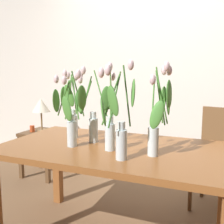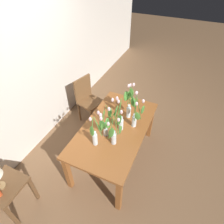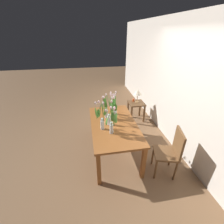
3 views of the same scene
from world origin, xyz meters
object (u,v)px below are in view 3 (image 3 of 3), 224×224
tulip_vase_5 (101,119)px  dining_table (114,127)px  tulip_vase_0 (106,108)px  side_table (136,106)px  tulip_vase_3 (114,110)px  tulip_vase_2 (115,106)px  table_lamp (138,92)px  tulip_vase_4 (112,123)px  dining_chair (171,150)px  tulip_vase_1 (110,116)px  pillar_candle (133,100)px

tulip_vase_5 → dining_table: bearing=117.6°
tulip_vase_0 → side_table: bearing=134.9°
tulip_vase_0 → tulip_vase_3: size_ratio=0.98×
dining_table → tulip_vase_2: bearing=166.7°
tulip_vase_0 → table_lamp: 1.48m
tulip_vase_4 → dining_table: bearing=163.7°
tulip_vase_2 → tulip_vase_5: bearing=-34.0°
dining_table → dining_chair: bearing=51.8°
tulip_vase_0 → tulip_vase_5: 0.43m
dining_table → tulip_vase_4: size_ratio=2.75×
tulip_vase_4 → table_lamp: 1.95m
tulip_vase_0 → dining_chair: bearing=45.8°
tulip_vase_1 → dining_chair: (0.70, 0.97, -0.41)m
dining_table → dining_chair: dining_chair is taller
dining_chair → side_table: size_ratio=1.69×
dining_table → pillar_candle: 1.64m
tulip_vase_0 → tulip_vase_4: bearing=1.2°
dining_table → tulip_vase_0: tulip_vase_0 is taller
tulip_vase_0 → tulip_vase_3: tulip_vase_3 is taller
tulip_vase_4 → dining_chair: size_ratio=0.62×
tulip_vase_2 → dining_chair: size_ratio=0.58×
tulip_vase_1 → tulip_vase_4: bearing=-4.1°
tulip_vase_1 → tulip_vase_5: (0.14, -0.19, 0.03)m
side_table → tulip_vase_1: bearing=-37.4°
tulip_vase_2 → table_lamp: tulip_vase_2 is taller
tulip_vase_1 → tulip_vase_3: (-0.20, 0.12, 0.01)m
dining_table → table_lamp: 1.63m
dining_table → tulip_vase_5: bearing=-62.4°
tulip_vase_0 → tulip_vase_5: tulip_vase_5 is taller
tulip_vase_3 → dining_chair: size_ratio=0.62×
tulip_vase_1 → tulip_vase_3: bearing=147.8°
tulip_vase_4 → tulip_vase_5: size_ratio=0.99×
tulip_vase_3 → dining_table: bearing=-14.4°
tulip_vase_0 → pillar_candle: (-1.13, 0.96, -0.38)m
tulip_vase_5 → side_table: size_ratio=1.07×
tulip_vase_1 → dining_chair: bearing=53.9°
tulip_vase_2 → side_table: (-0.91, 0.82, -0.52)m
tulip_vase_5 → dining_chair: 1.36m
dining_table → tulip_vase_2: (-0.39, 0.09, 0.30)m
pillar_candle → tulip_vase_3: bearing=-33.6°
tulip_vase_3 → tulip_vase_5: (0.33, -0.31, 0.02)m
tulip_vase_1 → tulip_vase_4: 0.34m
dining_chair → table_lamp: size_ratio=2.34×
tulip_vase_5 → tulip_vase_0: bearing=159.8°
tulip_vase_2 → tulip_vase_1: bearing=-23.2°
dining_chair → table_lamp: table_lamp is taller
tulip_vase_1 → tulip_vase_4: size_ratio=1.01×
side_table → tulip_vase_4: bearing=-31.9°
side_table → table_lamp: size_ratio=1.38×
dining_table → tulip_vase_3: (-0.20, 0.05, 0.30)m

